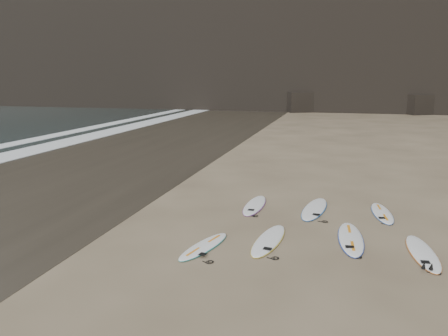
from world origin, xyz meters
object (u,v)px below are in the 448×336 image
object	(u,v)px
surfboard_0	(204,246)
surfboard_3	(423,252)
surfboard_2	(351,238)
surfboard_5	(255,205)
surfboard_7	(382,213)
surfboard_1	(269,240)
surfboard_6	(314,208)

from	to	relation	value
surfboard_0	surfboard_3	size ratio (longest dim) A/B	0.89
surfboard_2	surfboard_5	distance (m)	3.99
surfboard_2	surfboard_7	xyz separation A→B (m)	(1.03, 2.64, -0.01)
surfboard_5	surfboard_1	bearing A→B (deg)	-71.53
surfboard_6	surfboard_3	bearing A→B (deg)	-39.95
surfboard_0	surfboard_6	xyz separation A→B (m)	(2.61, 4.09, 0.01)
surfboard_1	surfboard_7	distance (m)	4.61
surfboard_6	surfboard_7	bearing A→B (deg)	9.92
surfboard_2	surfboard_3	size ratio (longest dim) A/B	1.07
surfboard_3	surfboard_1	bearing A→B (deg)	177.59
surfboard_2	surfboard_3	world-z (taller)	surfboard_2
surfboard_0	surfboard_3	xyz separation A→B (m)	(5.47, 0.99, 0.01)
surfboard_5	surfboard_6	distance (m)	2.03
surfboard_0	surfboard_2	world-z (taller)	surfboard_2
surfboard_1	surfboard_6	world-z (taller)	surfboard_6
surfboard_0	surfboard_6	world-z (taller)	surfboard_6
surfboard_0	surfboard_7	xyz separation A→B (m)	(4.77, 4.19, 0.00)
surfboard_3	surfboard_7	distance (m)	3.28
surfboard_0	surfboard_2	distance (m)	4.05
surfboard_3	surfboard_5	bearing A→B (deg)	144.07
surfboard_5	surfboard_2	bearing A→B (deg)	-36.88
surfboard_5	surfboard_7	world-z (taller)	surfboard_5
surfboard_2	surfboard_5	size ratio (longest dim) A/B	1.07
surfboard_1	surfboard_2	xyz separation A→B (m)	(2.16, 0.69, 0.00)
surfboard_0	surfboard_1	world-z (taller)	surfboard_1
surfboard_6	surfboard_1	bearing A→B (deg)	-100.42
surfboard_1	surfboard_2	size ratio (longest dim) A/B	0.96
surfboard_3	surfboard_0	bearing A→B (deg)	-174.11
surfboard_1	surfboard_5	xyz separation A→B (m)	(-0.99, 3.14, -0.00)
surfboard_5	surfboard_6	bearing A→B (deg)	3.59
surfboard_3	surfboard_7	xyz separation A→B (m)	(-0.71, 3.20, -0.00)
surfboard_2	surfboard_6	world-z (taller)	surfboard_6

